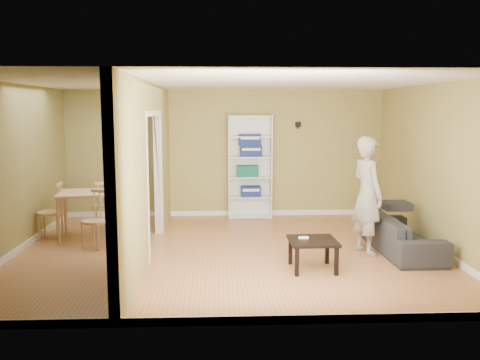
# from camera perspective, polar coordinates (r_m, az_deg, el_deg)

# --- Properties ---
(room_shell) EXTENTS (6.50, 6.50, 6.50)m
(room_shell) POSITION_cam_1_polar(r_m,az_deg,el_deg) (7.75, -1.41, 1.25)
(room_shell) COLOR #A77B3D
(room_shell) RESTS_ON ground
(partition) EXTENTS (0.22, 5.50, 2.60)m
(partition) POSITION_cam_1_polar(r_m,az_deg,el_deg) (7.82, -10.24, 1.19)
(partition) COLOR #9B994B
(partition) RESTS_ON ground
(wall_speaker) EXTENTS (0.10, 0.10, 0.10)m
(wall_speaker) POSITION_cam_1_polar(r_m,az_deg,el_deg) (10.52, 6.54, 6.23)
(wall_speaker) COLOR black
(wall_speaker) RESTS_ON room_shell
(sofa) EXTENTS (1.94, 0.84, 0.73)m
(sofa) POSITION_cam_1_polar(r_m,az_deg,el_deg) (8.28, 17.73, -5.24)
(sofa) COLOR #313135
(sofa) RESTS_ON ground
(person) EXTENTS (0.91, 0.79, 2.12)m
(person) POSITION_cam_1_polar(r_m,az_deg,el_deg) (7.96, 14.15, -0.54)
(person) COLOR slate
(person) RESTS_ON ground
(bookshelf) EXTENTS (0.88, 0.38, 2.09)m
(bookshelf) POSITION_cam_1_polar(r_m,az_deg,el_deg) (10.39, 1.11, 1.52)
(bookshelf) COLOR white
(bookshelf) RESTS_ON ground
(paper_box_navy_a) EXTENTS (0.40, 0.26, 0.21)m
(paper_box_navy_a) POSITION_cam_1_polar(r_m,az_deg,el_deg) (10.40, 1.21, -1.26)
(paper_box_navy_a) COLOR #141649
(paper_box_navy_a) RESTS_ON bookshelf
(paper_box_teal) EXTENTS (0.43, 0.28, 0.22)m
(paper_box_teal) POSITION_cam_1_polar(r_m,az_deg,el_deg) (10.34, 0.86, 1.02)
(paper_box_teal) COLOR teal
(paper_box_teal) RESTS_ON bookshelf
(paper_box_navy_b) EXTENTS (0.44, 0.29, 0.22)m
(paper_box_navy_b) POSITION_cam_1_polar(r_m,az_deg,el_deg) (10.30, 1.22, 3.29)
(paper_box_navy_b) COLOR navy
(paper_box_navy_b) RESTS_ON bookshelf
(paper_box_navy_c) EXTENTS (0.44, 0.29, 0.22)m
(paper_box_navy_c) POSITION_cam_1_polar(r_m,az_deg,el_deg) (10.29, 1.09, 4.54)
(paper_box_navy_c) COLOR #1B1655
(paper_box_navy_c) RESTS_ON bookshelf
(coffee_table) EXTENTS (0.64, 0.64, 0.43)m
(coffee_table) POSITION_cam_1_polar(r_m,az_deg,el_deg) (7.11, 8.18, -7.14)
(coffee_table) COLOR black
(coffee_table) RESTS_ON ground
(game_controller) EXTENTS (0.14, 0.04, 0.03)m
(game_controller) POSITION_cam_1_polar(r_m,az_deg,el_deg) (7.13, 7.14, -6.42)
(game_controller) COLOR white
(game_controller) RESTS_ON coffee_table
(dining_table) EXTENTS (1.29, 0.86, 0.81)m
(dining_table) POSITION_cam_1_polar(r_m,az_deg,el_deg) (9.03, -15.72, -1.75)
(dining_table) COLOR tan
(dining_table) RESTS_ON ground
(chair_left) EXTENTS (0.45, 0.45, 0.97)m
(chair_left) POSITION_cam_1_polar(r_m,az_deg,el_deg) (9.26, -20.56, -3.27)
(chair_left) COLOR tan
(chair_left) RESTS_ON ground
(chair_near) EXTENTS (0.55, 0.55, 0.92)m
(chair_near) POSITION_cam_1_polar(r_m,az_deg,el_deg) (8.43, -15.98, -4.28)
(chair_near) COLOR tan
(chair_near) RESTS_ON ground
(chair_far) EXTENTS (0.52, 0.52, 0.92)m
(chair_far) POSITION_cam_1_polar(r_m,az_deg,el_deg) (9.64, -14.96, -2.75)
(chair_far) COLOR beige
(chair_far) RESTS_ON ground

